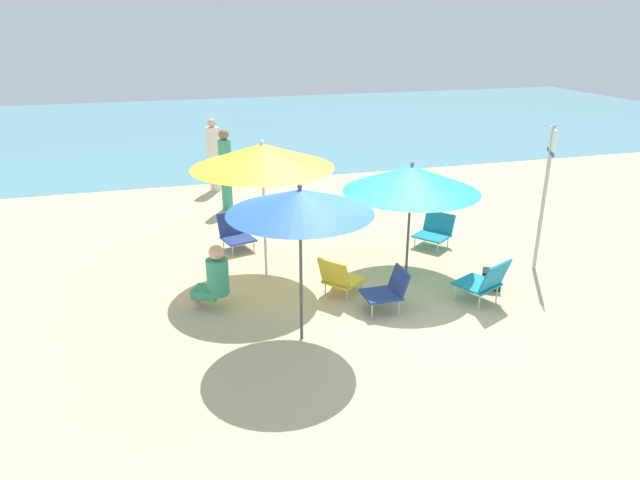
{
  "coord_description": "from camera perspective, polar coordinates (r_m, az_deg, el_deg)",
  "views": [
    {
      "loc": [
        -2.77,
        -6.78,
        3.75
      ],
      "look_at": [
        -0.58,
        0.82,
        0.7
      ],
      "focal_mm": 32.29,
      "sensor_mm": 36.0,
      "label": 1
    }
  ],
  "objects": [
    {
      "name": "warning_sign",
      "position": [
        9.39,
        21.56,
        5.72
      ],
      "size": [
        0.25,
        0.45,
        2.3
      ],
      "rotation": [
        0.0,
        0.0,
        -0.48
      ],
      "color": "#ADADB2",
      "rests_on": "ground_plane"
    },
    {
      "name": "beach_chair_e",
      "position": [
        8.25,
        1.92,
        -3.7
      ],
      "size": [
        0.75,
        0.73,
        0.62
      ],
      "rotation": [
        0.0,
        0.0,
        0.67
      ],
      "color": "gold",
      "rests_on": "ground_plane"
    },
    {
      "name": "sea_water",
      "position": [
        22.24,
        -8.82,
        11.15
      ],
      "size": [
        40.0,
        16.0,
        0.01
      ],
      "primitive_type": "cube",
      "color": "#5693A3",
      "rests_on": "ground_plane"
    },
    {
      "name": "umbrella_yellow",
      "position": [
        8.39,
        -5.77,
        8.31
      ],
      "size": [
        2.09,
        2.09,
        2.15
      ],
      "color": "silver",
      "rests_on": "ground_plane"
    },
    {
      "name": "beach_bag",
      "position": [
        8.92,
        16.64,
        -3.74
      ],
      "size": [
        0.36,
        0.34,
        0.28
      ],
      "primitive_type": "cube",
      "rotation": [
        0.0,
        0.0,
        2.6
      ],
      "color": "black",
      "rests_on": "ground_plane"
    },
    {
      "name": "umbrella_blue",
      "position": [
        6.59,
        -2.0,
        3.84
      ],
      "size": [
        1.73,
        1.73,
        2.0
      ],
      "color": "#4C4C51",
      "rests_on": "ground_plane"
    },
    {
      "name": "person_b",
      "position": [
        13.52,
        -10.48,
        8.3
      ],
      "size": [
        0.31,
        0.31,
        1.66
      ],
      "rotation": [
        0.0,
        0.0,
        0.51
      ],
      "color": "silver",
      "rests_on": "ground_plane"
    },
    {
      "name": "beach_chair_d",
      "position": [
        8.31,
        16.01,
        -3.9
      ],
      "size": [
        0.74,
        0.77,
        0.69
      ],
      "rotation": [
        0.0,
        0.0,
        2.0
      ],
      "color": "teal",
      "rests_on": "ground_plane"
    },
    {
      "name": "person_a",
      "position": [
        12.05,
        -9.34,
        6.98
      ],
      "size": [
        0.26,
        0.26,
        1.68
      ],
      "rotation": [
        0.0,
        0.0,
        1.42
      ],
      "color": "#389970",
      "rests_on": "ground_plane"
    },
    {
      "name": "person_c",
      "position": [
        7.97,
        -10.42,
        -3.7
      ],
      "size": [
        0.54,
        0.45,
        0.94
      ],
      "rotation": [
        0.0,
        0.0,
        2.68
      ],
      "color": "#389970",
      "rests_on": "ground_plane"
    },
    {
      "name": "beach_chair_b",
      "position": [
        10.3,
        11.31,
        0.95
      ],
      "size": [
        0.79,
        0.78,
        0.56
      ],
      "rotation": [
        0.0,
        0.0,
        -2.5
      ],
      "color": "teal",
      "rests_on": "ground_plane"
    },
    {
      "name": "beach_chair_a",
      "position": [
        7.91,
        6.79,
        -4.88
      ],
      "size": [
        0.57,
        0.46,
        0.59
      ],
      "rotation": [
        0.0,
        0.0,
        -3.14
      ],
      "color": "navy",
      "rests_on": "ground_plane"
    },
    {
      "name": "ground_plane",
      "position": [
        8.23,
        5.51,
        -6.14
      ],
      "size": [
        40.0,
        40.0,
        0.0
      ],
      "primitive_type": "plane",
      "color": "#D3BC8C"
    },
    {
      "name": "beach_chair_c",
      "position": [
        10.09,
        -8.39,
        0.77
      ],
      "size": [
        0.64,
        0.7,
        0.6
      ],
      "rotation": [
        0.0,
        0.0,
        -1.3
      ],
      "color": "navy",
      "rests_on": "ground_plane"
    },
    {
      "name": "umbrella_teal",
      "position": [
        8.68,
        9.05,
        6.02
      ],
      "size": [
        2.06,
        2.06,
        1.79
      ],
      "color": "#4C4C51",
      "rests_on": "ground_plane"
    }
  ]
}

